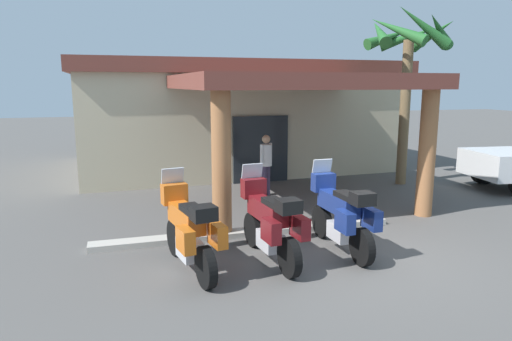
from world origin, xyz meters
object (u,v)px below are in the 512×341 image
at_px(motel_building, 233,113).
at_px(motorcycle_maroon, 270,223).
at_px(pedestrian, 266,161).
at_px(palm_tree_near_portico, 409,50).
at_px(motorcycle_orange, 189,230).
at_px(motorcycle_blue, 342,214).

relative_size(motel_building, motorcycle_maroon, 5.66).
bearing_deg(pedestrian, palm_tree_near_portico, -126.09).
distance_m(motorcycle_orange, pedestrian, 5.45).
bearing_deg(palm_tree_near_portico, motorcycle_orange, -146.32).
height_order(motorcycle_orange, motorcycle_blue, same).
bearing_deg(motorcycle_maroon, motorcycle_blue, -91.71).
distance_m(motorcycle_orange, palm_tree_near_portico, 9.46).
height_order(motel_building, motorcycle_maroon, motel_building).
bearing_deg(motel_building, motorcycle_maroon, -101.66).
relative_size(motel_building, motorcycle_blue, 5.66).
bearing_deg(motorcycle_blue, palm_tree_near_portico, -44.74).
relative_size(motorcycle_orange, motorcycle_maroon, 0.99).
height_order(motel_building, motorcycle_orange, motel_building).
distance_m(motorcycle_maroon, motorcycle_blue, 1.42).
bearing_deg(motorcycle_orange, motorcycle_blue, -97.77).
bearing_deg(motel_building, motorcycle_orange, -109.55).
bearing_deg(palm_tree_near_portico, motorcycle_maroon, -140.59).
xyz_separation_m(motorcycle_orange, motorcycle_blue, (2.84, 0.12, 0.00)).
height_order(motel_building, motorcycle_blue, motel_building).
bearing_deg(pedestrian, motel_building, -42.58).
height_order(motorcycle_orange, motorcycle_maroon, same).
height_order(motorcycle_maroon, palm_tree_near_portico, palm_tree_near_portico).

